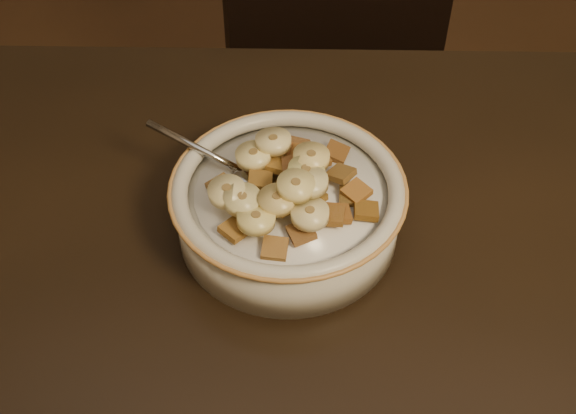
{
  "coord_description": "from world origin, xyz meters",
  "views": [
    {
      "loc": [
        -0.09,
        -0.27,
        1.24
      ],
      "look_at": [
        -0.11,
        0.16,
        0.78
      ],
      "focal_mm": 45.0,
      "sensor_mm": 36.0,
      "label": 1
    }
  ],
  "objects_px": {
    "table": "(418,413)",
    "spoon": "(256,178)",
    "chair": "(335,162)",
    "cereal_bowl": "(288,212)"
  },
  "relations": [
    {
      "from": "table",
      "to": "spoon",
      "type": "distance_m",
      "value": 0.23
    },
    {
      "from": "table",
      "to": "cereal_bowl",
      "type": "xyz_separation_m",
      "value": [
        -0.11,
        0.16,
        0.04
      ]
    },
    {
      "from": "table",
      "to": "cereal_bowl",
      "type": "relative_size",
      "value": 7.18
    },
    {
      "from": "chair",
      "to": "cereal_bowl",
      "type": "distance_m",
      "value": 0.56
    },
    {
      "from": "spoon",
      "to": "table",
      "type": "bearing_deg",
      "value": 62.17
    },
    {
      "from": "chair",
      "to": "spoon",
      "type": "distance_m",
      "value": 0.57
    },
    {
      "from": "spoon",
      "to": "cereal_bowl",
      "type": "bearing_deg",
      "value": 90.0
    },
    {
      "from": "table",
      "to": "spoon",
      "type": "xyz_separation_m",
      "value": [
        -0.14,
        0.18,
        0.07
      ]
    },
    {
      "from": "table",
      "to": "cereal_bowl",
      "type": "bearing_deg",
      "value": 121.56
    },
    {
      "from": "chair",
      "to": "cereal_bowl",
      "type": "relative_size",
      "value": 4.4
    }
  ]
}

